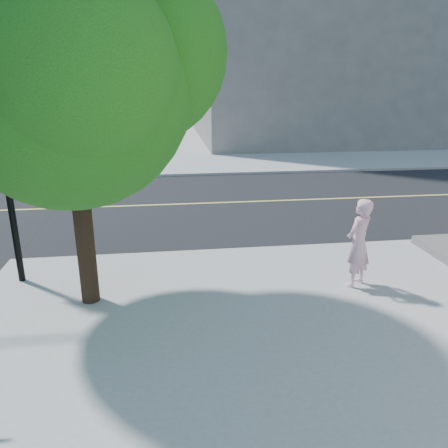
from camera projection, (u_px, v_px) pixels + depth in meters
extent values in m
plane|color=black|center=(58.00, 262.00, 9.86)|extent=(140.00, 140.00, 0.00)
cube|color=black|center=(89.00, 207.00, 14.10)|extent=(140.00, 9.00, 0.01)
cube|color=#9F9F9F|center=(317.00, 137.00, 31.81)|extent=(29.00, 25.00, 0.12)
cube|color=slate|center=(328.00, 33.00, 30.15)|extent=(18.00, 16.00, 14.00)
imported|color=#ECB0C4|center=(358.00, 243.00, 8.21)|extent=(0.75, 0.70, 1.72)
cylinder|color=black|center=(83.00, 216.00, 7.38)|extent=(0.32, 0.32, 3.16)
sphere|color=#247219|center=(69.00, 86.00, 6.73)|extent=(3.86, 3.86, 3.86)
sphere|color=#247219|center=(138.00, 52.00, 7.20)|extent=(2.98, 2.98, 2.98)
sphere|color=#247219|center=(17.00, 40.00, 7.06)|extent=(2.81, 2.81, 2.81)
sphere|color=#247219|center=(79.00, 66.00, 5.78)|extent=(2.63, 2.63, 2.63)
sphere|color=#247219|center=(7.00, 2.00, 5.68)|extent=(2.46, 2.46, 2.46)
cylinder|color=black|center=(6.00, 173.00, 7.99)|extent=(0.12, 0.12, 4.32)
cube|color=white|center=(4.00, 145.00, 7.82)|extent=(0.57, 0.04, 0.21)
cube|color=navy|center=(8.00, 173.00, 7.98)|extent=(0.46, 0.04, 0.57)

